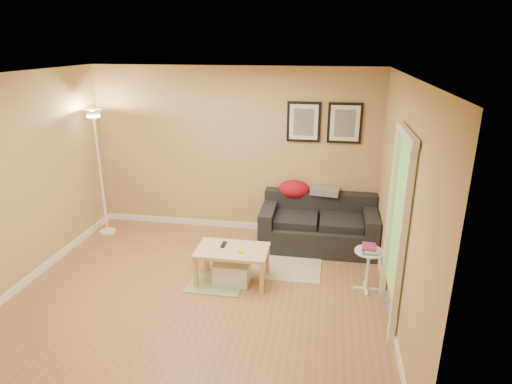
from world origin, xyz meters
TOP-DOWN VIEW (x-y plane):
  - floor at (0.00, 0.00)m, footprint 4.50×4.50m
  - ceiling at (0.00, 0.00)m, footprint 4.50×4.50m
  - wall_back at (0.00, 2.00)m, footprint 4.50×0.00m
  - wall_front at (0.00, -2.00)m, footprint 4.50×0.00m
  - wall_left at (-2.25, 0.00)m, footprint 0.00×4.00m
  - wall_right at (2.25, 0.00)m, footprint 0.00×4.00m
  - baseboard_back at (0.00, 1.99)m, footprint 4.50×0.02m
  - baseboard_left at (-2.24, 0.00)m, footprint 0.02×4.00m
  - baseboard_right at (2.24, 0.00)m, footprint 0.02×4.00m
  - sofa at (1.38, 1.53)m, footprint 1.70×0.90m
  - red_throw at (0.97, 1.87)m, footprint 0.48×0.36m
  - plaid_throw at (1.45, 1.84)m, footprint 0.45×0.32m
  - framed_print_left at (1.08, 1.98)m, footprint 0.50×0.04m
  - framed_print_right at (1.68, 1.98)m, footprint 0.50×0.04m
  - area_rug at (0.83, 0.83)m, footprint 1.25×0.85m
  - green_runner at (0.13, 0.19)m, footprint 0.70×0.50m
  - coffee_table at (0.33, 0.33)m, footprint 0.97×0.67m
  - remote_control at (0.20, 0.41)m, footprint 0.05×0.16m
  - tape_roll at (0.45, 0.25)m, footprint 0.07×0.07m
  - storage_bin at (0.33, 0.30)m, footprint 0.47×0.34m
  - side_table at (2.02, 0.40)m, footprint 0.35×0.35m
  - book_stack at (2.02, 0.38)m, footprint 0.19×0.24m
  - floor_lamp at (-2.00, 1.45)m, footprint 0.26×0.26m
  - doorway at (2.20, -0.15)m, footprint 0.12×1.01m

SIDE VIEW (x-z plane):
  - floor at x=0.00m, z-range 0.00..0.00m
  - area_rug at x=0.83m, z-range 0.00..0.01m
  - green_runner at x=0.13m, z-range 0.00..0.01m
  - baseboard_back at x=0.00m, z-range 0.00..0.10m
  - baseboard_left at x=-2.24m, z-range 0.00..0.10m
  - baseboard_right at x=2.24m, z-range 0.00..0.10m
  - storage_bin at x=0.33m, z-range 0.00..0.29m
  - coffee_table at x=0.33m, z-range 0.00..0.45m
  - side_table at x=2.02m, z-range 0.00..0.54m
  - sofa at x=1.38m, z-range 0.00..0.75m
  - remote_control at x=0.20m, z-range 0.45..0.47m
  - tape_roll at x=0.45m, z-range 0.45..0.48m
  - book_stack at x=2.02m, z-range 0.54..0.62m
  - red_throw at x=0.97m, z-range 0.63..0.91m
  - plaid_throw at x=1.45m, z-range 0.73..0.83m
  - floor_lamp at x=-2.00m, z-range -0.05..1.94m
  - doorway at x=2.20m, z-range -0.04..2.09m
  - wall_back at x=0.00m, z-range -0.95..3.55m
  - wall_front at x=0.00m, z-range -0.95..3.55m
  - wall_left at x=-2.25m, z-range -0.70..3.30m
  - wall_right at x=2.25m, z-range -0.70..3.30m
  - framed_print_left at x=1.08m, z-range 1.50..2.10m
  - framed_print_right at x=1.68m, z-range 1.50..2.10m
  - ceiling at x=0.00m, z-range 2.60..2.60m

